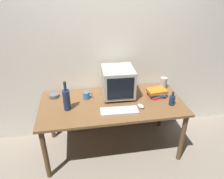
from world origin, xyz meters
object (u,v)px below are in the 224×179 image
(metal_canister, at_px, (163,83))
(bottle_short, at_px, (172,100))
(computer_mouse, at_px, (141,106))
(book_stack, at_px, (157,93))
(cd_spindle, at_px, (54,96))
(keyboard, at_px, (119,111))
(crt_monitor, at_px, (118,82))
(mug, at_px, (87,95))
(bottle_tall, at_px, (66,99))

(metal_canister, bearing_deg, bottle_short, -98.17)
(bottle_short, bearing_deg, computer_mouse, 179.66)
(book_stack, distance_m, cd_spindle, 1.29)
(keyboard, distance_m, book_stack, 0.60)
(crt_monitor, relative_size, computer_mouse, 4.00)
(computer_mouse, xyz_separation_m, bottle_short, (0.37, -0.00, 0.05))
(bottle_short, bearing_deg, mug, 162.64)
(bottle_short, relative_size, mug, 1.47)
(cd_spindle, distance_m, metal_canister, 1.44)
(bottle_tall, relative_size, book_stack, 1.44)
(book_stack, relative_size, mug, 2.06)
(computer_mouse, distance_m, metal_canister, 0.60)
(mug, bearing_deg, book_stack, -5.63)
(keyboard, height_order, computer_mouse, computer_mouse)
(mug, xyz_separation_m, metal_canister, (1.04, 0.11, 0.03))
(keyboard, distance_m, bottle_tall, 0.60)
(computer_mouse, relative_size, metal_canister, 0.67)
(crt_monitor, height_order, mug, crt_monitor)
(computer_mouse, bearing_deg, cd_spindle, 136.50)
(keyboard, bearing_deg, metal_canister, 36.29)
(bottle_short, xyz_separation_m, mug, (-0.98, 0.31, -0.02))
(keyboard, relative_size, bottle_tall, 1.18)
(book_stack, xyz_separation_m, mug, (-0.87, 0.09, -0.00))
(mug, xyz_separation_m, cd_spindle, (-0.40, 0.10, -0.02))
(crt_monitor, xyz_separation_m, bottle_tall, (-0.62, -0.21, -0.06))
(cd_spindle, bearing_deg, metal_canister, 0.46)
(crt_monitor, relative_size, metal_canister, 2.66)
(bottle_short, xyz_separation_m, cd_spindle, (-1.38, 0.41, -0.04))
(crt_monitor, distance_m, book_stack, 0.51)
(crt_monitor, height_order, book_stack, crt_monitor)
(computer_mouse, bearing_deg, book_stack, 17.33)
(bottle_tall, xyz_separation_m, bottle_short, (1.21, -0.10, -0.07))
(bottle_short, height_order, book_stack, bottle_short)
(cd_spindle, bearing_deg, book_stack, -8.36)
(bottle_tall, bearing_deg, metal_canister, 13.95)
(bottle_tall, distance_m, cd_spindle, 0.37)
(book_stack, bearing_deg, keyboard, -153.58)
(crt_monitor, relative_size, book_stack, 1.62)
(bottle_tall, relative_size, metal_canister, 2.38)
(bottle_tall, height_order, cd_spindle, bottle_tall)
(keyboard, relative_size, cd_spindle, 3.50)
(book_stack, relative_size, cd_spindle, 2.06)
(bottle_short, height_order, mug, bottle_short)
(keyboard, height_order, book_stack, book_stack)
(keyboard, distance_m, mug, 0.49)
(bottle_short, xyz_separation_m, book_stack, (-0.11, 0.22, -0.02))
(crt_monitor, bearing_deg, bottle_short, -28.22)
(keyboard, relative_size, book_stack, 1.70)
(keyboard, bearing_deg, computer_mouse, 12.88)
(bottle_tall, height_order, mug, bottle_tall)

